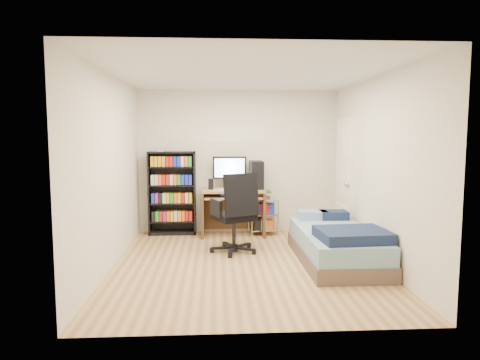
{
  "coord_description": "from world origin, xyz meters",
  "views": [
    {
      "loc": [
        -0.4,
        -5.56,
        1.72
      ],
      "look_at": [
        -0.06,
        0.4,
        1.09
      ],
      "focal_mm": 32.0,
      "sensor_mm": 36.0,
      "label": 1
    }
  ],
  "objects": [
    {
      "name": "door",
      "position": [
        1.72,
        1.35,
        1.0
      ],
      "size": [
        0.12,
        0.8,
        2.0
      ],
      "color": "white",
      "rests_on": "room"
    },
    {
      "name": "wire_cart",
      "position": [
        0.43,
        1.73,
        0.5
      ],
      "size": [
        0.5,
        0.38,
        0.76
      ],
      "rotation": [
        0.0,
        0.0,
        0.09
      ],
      "color": "silver",
      "rests_on": "room"
    },
    {
      "name": "office_chair",
      "position": [
        -0.11,
        0.6,
        0.38
      ],
      "size": [
        0.93,
        0.93,
        1.18
      ],
      "rotation": [
        0.0,
        0.0,
        0.42
      ],
      "color": "black",
      "rests_on": "room"
    },
    {
      "name": "media_shelf",
      "position": [
        -1.15,
        1.84,
        0.74
      ],
      "size": [
        0.81,
        0.27,
        1.5
      ],
      "color": "black",
      "rests_on": "room"
    },
    {
      "name": "room",
      "position": [
        0.0,
        0.0,
        1.25
      ],
      "size": [
        3.58,
        4.08,
        2.58
      ],
      "color": "tan",
      "rests_on": "ground"
    },
    {
      "name": "computer_desk",
      "position": [
        0.0,
        1.74,
        0.73
      ],
      "size": [
        1.08,
        0.62,
        1.35
      ],
      "color": "#9F7B52",
      "rests_on": "room"
    },
    {
      "name": "bed",
      "position": [
        1.24,
        0.05,
        0.25
      ],
      "size": [
        0.98,
        1.97,
        0.56
      ],
      "color": "brown",
      "rests_on": "room"
    }
  ]
}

